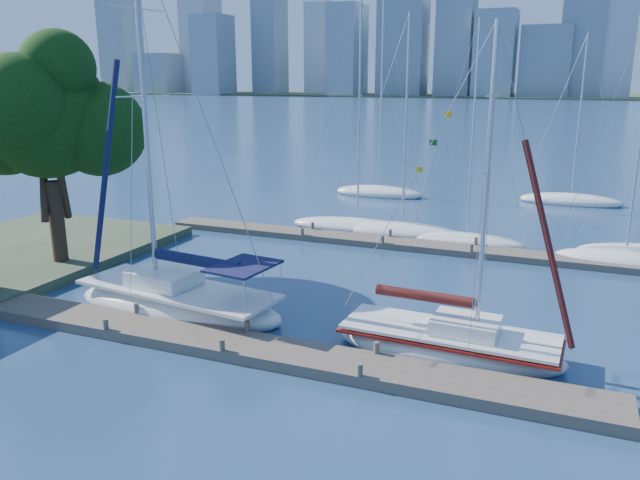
% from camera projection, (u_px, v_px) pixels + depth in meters
% --- Properties ---
extents(ground, '(700.00, 700.00, 0.00)m').
position_uv_depth(ground, '(236.00, 351.00, 22.43)').
color(ground, navy).
rests_on(ground, ground).
extents(near_dock, '(26.00, 2.00, 0.40)m').
position_uv_depth(near_dock, '(235.00, 346.00, 22.38)').
color(near_dock, brown).
rests_on(near_dock, ground).
extents(far_dock, '(30.00, 1.80, 0.36)m').
position_uv_depth(far_dock, '(403.00, 244.00, 36.01)').
color(far_dock, brown).
rests_on(far_dock, ground).
extents(far_shore, '(800.00, 100.00, 1.50)m').
position_uv_depth(far_shore, '(555.00, 96.00, 309.44)').
color(far_shore, '#38472D').
rests_on(far_shore, ground).
extents(tree, '(8.62, 7.87, 11.68)m').
position_uv_depth(tree, '(45.00, 112.00, 29.78)').
color(tree, '#312116').
rests_on(tree, ground).
extents(sailboat_navy, '(9.86, 4.30, 15.80)m').
position_uv_depth(sailboat_navy, '(177.00, 287.00, 25.72)').
color(sailboat_navy, white).
rests_on(sailboat_navy, ground).
extents(sailboat_maroon, '(8.14, 2.98, 11.83)m').
position_uv_depth(sailboat_maroon, '(450.00, 331.00, 21.87)').
color(sailboat_maroon, white).
rests_on(sailboat_maroon, ground).
extents(bg_boat_1, '(9.15, 4.32, 14.39)m').
position_uv_depth(bg_boat_1, '(358.00, 226.00, 39.89)').
color(bg_boat_1, white).
rests_on(bg_boat_1, ground).
extents(bg_boat_2, '(8.18, 5.11, 13.51)m').
position_uv_depth(bg_boat_2, '(402.00, 231.00, 38.48)').
color(bg_boat_2, white).
rests_on(bg_boat_2, ground).
extents(bg_boat_3, '(7.09, 3.71, 12.98)m').
position_uv_depth(bg_boat_3, '(466.00, 241.00, 36.46)').
color(bg_boat_3, white).
rests_on(bg_boat_3, ground).
extents(bg_boat_4, '(7.48, 5.00, 14.46)m').
position_uv_depth(bg_boat_4, '(625.00, 260.00, 32.50)').
color(bg_boat_4, white).
rests_on(bg_boat_4, ground).
extents(bg_boat_6, '(7.76, 4.41, 16.23)m').
position_uv_depth(bg_boat_6, '(379.00, 192.00, 51.57)').
color(bg_boat_6, white).
rests_on(bg_boat_6, ground).
extents(bg_boat_7, '(7.94, 4.33, 13.02)m').
position_uv_depth(bg_boat_7, '(571.00, 200.00, 48.25)').
color(bg_boat_7, white).
rests_on(bg_boat_7, ground).
extents(skyline, '(502.88, 51.31, 111.80)m').
position_uv_depth(skyline, '(602.00, 13.00, 267.65)').
color(skyline, gray).
rests_on(skyline, ground).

